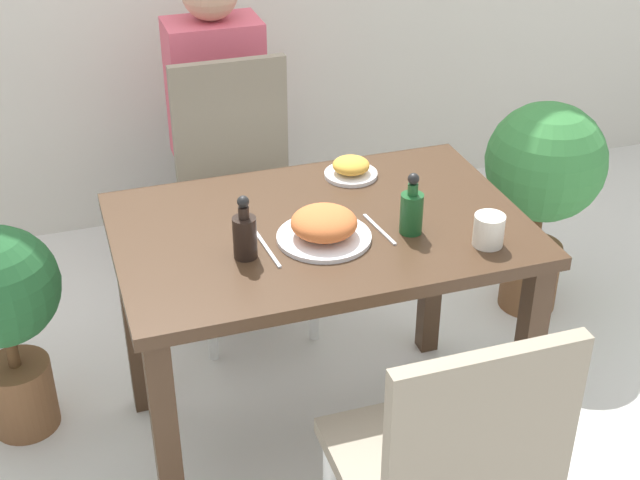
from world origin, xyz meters
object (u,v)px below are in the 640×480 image
at_px(condiment_bottle, 412,210).
at_px(person_figure, 218,123).
at_px(potted_plant_left, 2,307).
at_px(chair_near, 450,468).
at_px(potted_plant_right, 544,178).
at_px(food_plate, 324,227).
at_px(drink_cup, 489,230).
at_px(chair_far, 240,182).
at_px(side_plate, 351,168).
at_px(sauce_bottle, 245,234).

bearing_deg(condiment_bottle, person_figure, 101.31).
bearing_deg(person_figure, condiment_bottle, -78.69).
bearing_deg(potted_plant_left, chair_near, -49.10).
distance_m(condiment_bottle, potted_plant_right, 0.96).
bearing_deg(food_plate, drink_cup, -21.61).
distance_m(chair_far, side_plate, 0.60).
distance_m(chair_far, food_plate, 0.85).
relative_size(side_plate, sauce_bottle, 0.91).
distance_m(chair_near, person_figure, 1.83).
height_order(drink_cup, person_figure, person_figure).
distance_m(drink_cup, sauce_bottle, 0.61).
height_order(food_plate, condiment_bottle, condiment_bottle).
bearing_deg(potted_plant_right, side_plate, -166.21).
xyz_separation_m(side_plate, drink_cup, (0.20, -0.47, 0.02)).
relative_size(condiment_bottle, potted_plant_right, 0.21).
bearing_deg(food_plate, condiment_bottle, -8.51).
bearing_deg(potted_plant_left, potted_plant_right, 3.08).
relative_size(food_plate, side_plate, 1.58).
height_order(condiment_bottle, potted_plant_left, condiment_bottle).
height_order(chair_far, side_plate, chair_far).
bearing_deg(potted_plant_right, chair_far, 162.95).
height_order(potted_plant_right, person_figure, person_figure).
bearing_deg(food_plate, person_figure, 91.01).
bearing_deg(side_plate, chair_near, -96.93).
bearing_deg(potted_plant_left, side_plate, -5.29).
xyz_separation_m(chair_near, potted_plant_left, (-0.90, 1.04, -0.08)).
relative_size(side_plate, person_figure, 0.13).
bearing_deg(potted_plant_right, sauce_bottle, -155.88).
distance_m(chair_near, potted_plant_left, 1.38).
distance_m(drink_cup, condiment_bottle, 0.20).
bearing_deg(sauce_bottle, potted_plant_right, 24.12).
distance_m(chair_far, person_figure, 0.39).
distance_m(chair_near, potted_plant_right, 1.45).
height_order(sauce_bottle, potted_plant_left, sauce_bottle).
bearing_deg(condiment_bottle, sauce_bottle, 177.97).
bearing_deg(chair_near, condiment_bottle, -104.32).
relative_size(food_plate, drink_cup, 2.94).
xyz_separation_m(drink_cup, potted_plant_right, (0.58, 0.66, -0.26)).
distance_m(chair_far, sauce_bottle, 0.90).
relative_size(sauce_bottle, potted_plant_left, 0.25).
height_order(potted_plant_left, person_figure, person_figure).
height_order(food_plate, sauce_bottle, sauce_bottle).
height_order(chair_far, potted_plant_left, chair_far).
distance_m(chair_near, side_plate, 0.99).
bearing_deg(condiment_bottle, potted_plant_left, 157.16).
bearing_deg(chair_near, chair_far, -85.93).
height_order(chair_near, potted_plant_right, chair_near).
distance_m(food_plate, drink_cup, 0.41).
bearing_deg(chair_far, person_figure, 88.55).
distance_m(side_plate, condiment_bottle, 0.35).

